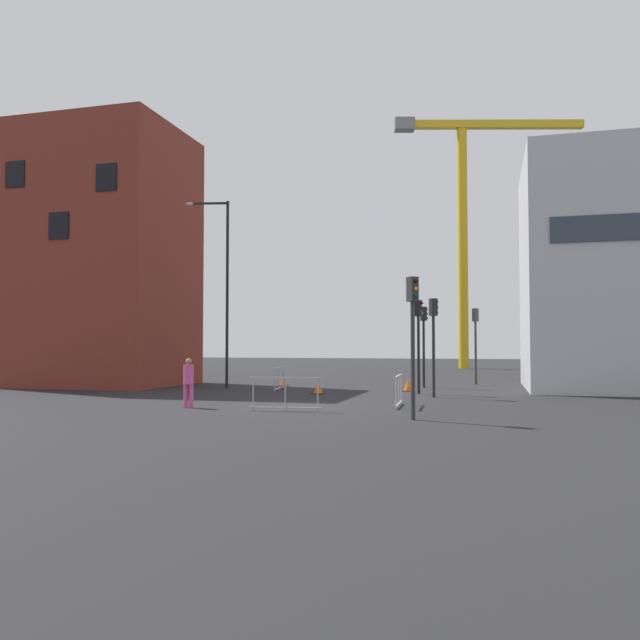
# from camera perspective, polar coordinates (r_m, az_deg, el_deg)

# --- Properties ---
(ground) EXTENTS (160.00, 160.00, 0.00)m
(ground) POSITION_cam_1_polar(r_m,az_deg,el_deg) (21.98, -2.27, -7.75)
(ground) COLOR black
(brick_building) EXTENTS (8.50, 7.01, 13.45)m
(brick_building) POSITION_cam_1_polar(r_m,az_deg,el_deg) (35.90, -18.94, 5.26)
(brick_building) COLOR maroon
(brick_building) RESTS_ON ground
(construction_crane) EXTENTS (16.94, 5.27, 22.89)m
(construction_crane) POSITION_cam_1_polar(r_m,az_deg,el_deg) (60.67, 12.96, 10.24)
(construction_crane) COLOR gold
(construction_crane) RESTS_ON ground
(streetlamp_tall) EXTENTS (2.17, 0.58, 9.22)m
(streetlamp_tall) POSITION_cam_1_polar(r_m,az_deg,el_deg) (31.78, -8.70, 3.64)
(streetlamp_tall) COLOR black
(streetlamp_tall) RESTS_ON ground
(traffic_light_near) EXTENTS (0.39, 0.32, 4.01)m
(traffic_light_near) POSITION_cam_1_polar(r_m,az_deg,el_deg) (32.02, 9.26, -1.18)
(traffic_light_near) COLOR black
(traffic_light_near) RESTS_ON ground
(traffic_light_far) EXTENTS (0.39, 0.30, 4.05)m
(traffic_light_far) POSITION_cam_1_polar(r_m,az_deg,el_deg) (27.89, 8.80, -0.97)
(traffic_light_far) COLOR black
(traffic_light_far) RESTS_ON ground
(traffic_light_island) EXTENTS (0.36, 0.37, 4.03)m
(traffic_light_island) POSITION_cam_1_polar(r_m,az_deg,el_deg) (18.18, 8.29, -0.33)
(traffic_light_island) COLOR #2D2D30
(traffic_light_island) RESTS_ON ground
(traffic_light_median) EXTENTS (0.36, 0.38, 4.08)m
(traffic_light_median) POSITION_cam_1_polar(r_m,az_deg,el_deg) (35.26, 13.73, -1.17)
(traffic_light_median) COLOR #2D2D30
(traffic_light_median) RESTS_ON ground
(traffic_light_verge) EXTENTS (0.38, 0.35, 3.99)m
(traffic_light_verge) POSITION_cam_1_polar(r_m,az_deg,el_deg) (26.18, 10.11, -0.96)
(traffic_light_verge) COLOR #232326
(traffic_light_verge) RESTS_ON ground
(pedestrian_walking) EXTENTS (0.34, 0.34, 1.66)m
(pedestrian_walking) POSITION_cam_1_polar(r_m,az_deg,el_deg) (22.02, -11.67, -5.19)
(pedestrian_walking) COLOR #D14C8C
(pedestrian_walking) RESTS_ON ground
(safety_barrier_right_run) EXTENTS (0.16, 2.16, 1.08)m
(safety_barrier_right_run) POSITION_cam_1_polar(r_m,az_deg,el_deg) (21.98, 7.05, -6.26)
(safety_barrier_right_run) COLOR #B2B5BA
(safety_barrier_right_run) RESTS_ON ground
(safety_barrier_left_run) EXTENTS (2.32, 0.35, 1.08)m
(safety_barrier_left_run) POSITION_cam_1_polar(r_m,az_deg,el_deg) (20.45, -3.11, -6.57)
(safety_barrier_left_run) COLOR #9EA0A5
(safety_barrier_left_run) RESTS_ON ground
(safety_barrier_rear) EXTENTS (0.37, 2.26, 1.08)m
(safety_barrier_rear) POSITION_cam_1_polar(r_m,az_deg,el_deg) (29.95, -3.68, -5.20)
(safety_barrier_rear) COLOR #9EA0A5
(safety_barrier_rear) RESTS_ON ground
(traffic_cone_orange) EXTENTS (0.46, 0.46, 0.46)m
(traffic_cone_orange) POSITION_cam_1_polar(r_m,az_deg,el_deg) (32.90, -3.31, -5.56)
(traffic_cone_orange) COLOR black
(traffic_cone_orange) RESTS_ON ground
(traffic_cone_on_verge) EXTENTS (0.54, 0.54, 0.54)m
(traffic_cone_on_verge) POSITION_cam_1_polar(r_m,az_deg,el_deg) (29.64, 7.86, -5.82)
(traffic_cone_on_verge) COLOR black
(traffic_cone_on_verge) RESTS_ON ground
(traffic_cone_striped) EXTENTS (0.53, 0.53, 0.54)m
(traffic_cone_striped) POSITION_cam_1_polar(r_m,az_deg,el_deg) (27.67, -0.17, -6.10)
(traffic_cone_striped) COLOR black
(traffic_cone_striped) RESTS_ON ground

